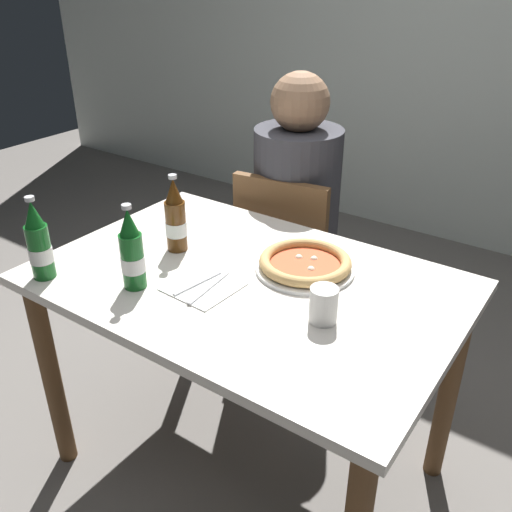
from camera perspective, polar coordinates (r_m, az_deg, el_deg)
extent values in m
plane|color=slate|center=(2.07, -0.84, -20.45)|extent=(8.00, 8.00, 0.00)
cube|color=silver|center=(3.41, 22.87, 21.89)|extent=(7.00, 0.10, 2.60)
cube|color=silver|center=(1.60, -1.03, -2.75)|extent=(1.20, 0.80, 0.03)
cylinder|color=brown|center=(1.96, -20.31, -11.57)|extent=(0.06, 0.06, 0.72)
cylinder|color=brown|center=(2.31, -6.88, -3.22)|extent=(0.06, 0.06, 0.72)
cylinder|color=brown|center=(1.90, 19.22, -12.85)|extent=(0.06, 0.06, 0.72)
cube|color=brown|center=(2.35, 4.20, -0.50)|extent=(0.45, 0.45, 0.04)
cube|color=brown|center=(2.11, 2.40, 2.68)|extent=(0.38, 0.08, 0.40)
cylinder|color=brown|center=(2.55, 9.08, -4.16)|extent=(0.04, 0.04, 0.41)
cylinder|color=brown|center=(2.66, 2.19, -2.38)|extent=(0.04, 0.04, 0.41)
cylinder|color=brown|center=(2.29, 6.16, -8.22)|extent=(0.04, 0.04, 0.41)
cylinder|color=brown|center=(2.41, -1.37, -6.02)|extent=(0.04, 0.04, 0.41)
cube|color=#2D3342|center=(2.44, 3.79, -4.90)|extent=(0.32, 0.28, 0.45)
cylinder|color=#3F3F47|center=(2.21, 4.20, 6.02)|extent=(0.34, 0.34, 0.55)
sphere|color=#9E7556|center=(2.10, 4.56, 15.51)|extent=(0.22, 0.22, 0.22)
cylinder|color=white|center=(1.63, 5.05, -1.27)|extent=(0.29, 0.29, 0.01)
cylinder|color=#CC4723|center=(1.63, 5.07, -0.93)|extent=(0.21, 0.21, 0.01)
torus|color=tan|center=(1.62, 5.09, -0.59)|extent=(0.27, 0.27, 0.03)
sphere|color=silver|center=(1.66, 4.43, -0.23)|extent=(0.02, 0.02, 0.02)
sphere|color=silver|center=(1.60, 5.67, -1.45)|extent=(0.02, 0.02, 0.02)
sphere|color=silver|center=(1.66, 5.98, -0.38)|extent=(0.02, 0.02, 0.02)
cylinder|color=#512D0F|center=(1.73, -8.22, 3.08)|extent=(0.06, 0.06, 0.16)
cone|color=#512D0F|center=(1.69, -8.50, 6.69)|extent=(0.05, 0.05, 0.07)
cylinder|color=#B7B7BC|center=(1.67, -8.60, 8.08)|extent=(0.03, 0.03, 0.01)
cylinder|color=white|center=(1.73, -8.21, 2.84)|extent=(0.07, 0.07, 0.04)
cylinder|color=#14591E|center=(1.67, -21.30, 0.41)|extent=(0.06, 0.06, 0.16)
cone|color=#14591E|center=(1.63, -22.01, 4.07)|extent=(0.05, 0.05, 0.07)
cylinder|color=#B7B7BC|center=(1.61, -22.28, 5.48)|extent=(0.03, 0.03, 0.01)
cylinder|color=white|center=(1.68, -21.25, 0.17)|extent=(0.07, 0.07, 0.04)
cylinder|color=#14591E|center=(1.55, -12.55, -0.51)|extent=(0.06, 0.06, 0.16)
cone|color=#14591E|center=(1.50, -13.02, 3.44)|extent=(0.05, 0.05, 0.07)
cylinder|color=#B7B7BC|center=(1.48, -13.20, 4.97)|extent=(0.03, 0.03, 0.01)
cylinder|color=white|center=(1.55, -12.52, -0.77)|extent=(0.07, 0.07, 0.04)
cube|color=white|center=(1.55, -5.45, -3.15)|extent=(0.19, 0.19, 0.00)
cube|color=silver|center=(1.54, -4.89, -3.23)|extent=(0.03, 0.19, 0.00)
cube|color=silver|center=(1.56, -6.02, -2.79)|extent=(0.04, 0.17, 0.00)
cylinder|color=white|center=(1.39, 6.96, -5.01)|extent=(0.07, 0.07, 0.09)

